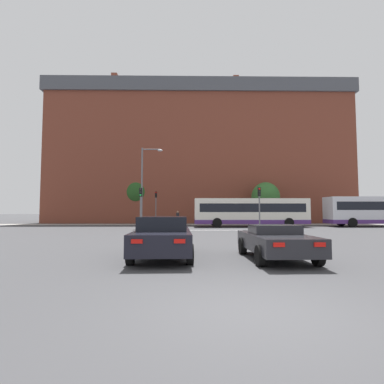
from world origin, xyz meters
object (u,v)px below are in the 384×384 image
object	(u,v)px
bus_crossing_trailing	(376,211)
traffic_light_far_left	(156,202)
car_saloon_left	(163,236)
street_lamp_junction	(145,179)
pedestrian_waiting	(178,216)
traffic_light_near_left	(141,201)
bus_crossing_lead	(250,212)
car_roadster_right	(275,241)
traffic_light_near_right	(259,201)

from	to	relation	value
bus_crossing_trailing	traffic_light_far_left	bearing A→B (deg)	-103.36
car_saloon_left	street_lamp_junction	distance (m)	19.84
car_saloon_left	bus_crossing_trailing	bearing A→B (deg)	43.51
car_saloon_left	pedestrian_waiting	bearing A→B (deg)	89.13
bus_crossing_trailing	traffic_light_near_left	distance (m)	25.79
car_saloon_left	bus_crossing_lead	xyz separation A→B (m)	(7.74, 21.59, 0.88)
car_roadster_right	pedestrian_waiting	size ratio (longest dim) A/B	2.45
car_roadster_right	bus_crossing_trailing	distance (m)	28.68
bus_crossing_lead	bus_crossing_trailing	size ratio (longest dim) A/B	1.12
traffic_light_near_left	street_lamp_junction	world-z (taller)	street_lamp_junction
car_saloon_left	car_roadster_right	bearing A→B (deg)	-8.82
car_saloon_left	bus_crossing_trailing	size ratio (longest dim) A/B	0.45
traffic_light_near_left	pedestrian_waiting	distance (m)	11.77
traffic_light_near_left	street_lamp_junction	size ratio (longest dim) A/B	0.47
traffic_light_near_right	pedestrian_waiting	world-z (taller)	traffic_light_near_right
car_saloon_left	traffic_light_near_left	world-z (taller)	traffic_light_near_left
bus_crossing_trailing	street_lamp_junction	distance (m)	25.52
traffic_light_near_right	bus_crossing_trailing	bearing A→B (deg)	21.83
traffic_light_near_right	pedestrian_waiting	size ratio (longest dim) A/B	2.21
bus_crossing_lead	pedestrian_waiting	world-z (taller)	bus_crossing_lead
car_roadster_right	traffic_light_far_left	distance (m)	29.33
traffic_light_near_right	street_lamp_junction	bearing A→B (deg)	164.74
bus_crossing_lead	pedestrian_waiting	bearing A→B (deg)	-127.31
bus_crossing_trailing	traffic_light_near_right	bearing A→B (deg)	-68.17
bus_crossing_lead	street_lamp_junction	xyz separation A→B (m)	(-11.12, -2.47, 3.24)
car_roadster_right	traffic_light_near_right	world-z (taller)	traffic_light_near_right
car_roadster_right	bus_crossing_trailing	xyz separation A→B (m)	(17.85, 22.41, 1.13)
traffic_light_near_left	traffic_light_near_right	distance (m)	10.84
bus_crossing_lead	traffic_light_near_left	xyz separation A→B (m)	(-11.15, -5.08, 0.95)
car_roadster_right	traffic_light_near_left	size ratio (longest dim) A/B	1.12
car_roadster_right	street_lamp_junction	distance (m)	21.36
traffic_light_far_left	street_lamp_junction	world-z (taller)	street_lamp_junction
car_roadster_right	street_lamp_junction	bearing A→B (deg)	109.33
street_lamp_junction	traffic_light_near_right	bearing A→B (deg)	-15.26
pedestrian_waiting	bus_crossing_trailing	bearing A→B (deg)	42.99
bus_crossing_lead	traffic_light_near_left	distance (m)	12.29
bus_crossing_trailing	traffic_light_near_right	distance (m)	15.50
bus_crossing_lead	street_lamp_junction	size ratio (longest dim) A/B	1.50
bus_crossing_lead	street_lamp_junction	bearing A→B (deg)	-77.47
bus_crossing_lead	traffic_light_near_right	size ratio (longest dim) A/B	3.15
traffic_light_far_left	pedestrian_waiting	bearing A→B (deg)	-1.69
traffic_light_far_left	traffic_light_near_left	bearing A→B (deg)	-91.02
car_roadster_right	car_saloon_left	bearing A→B (deg)	171.69
car_saloon_left	traffic_light_near_left	distance (m)	16.95
car_saloon_left	traffic_light_far_left	size ratio (longest dim) A/B	1.16
traffic_light_near_left	street_lamp_junction	bearing A→B (deg)	89.30
car_roadster_right	street_lamp_junction	size ratio (longest dim) A/B	0.53
car_roadster_right	pedestrian_waiting	distance (m)	28.60
traffic_light_near_left	traffic_light_near_right	world-z (taller)	traffic_light_near_right
traffic_light_far_left	car_roadster_right	bearing A→B (deg)	-75.85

